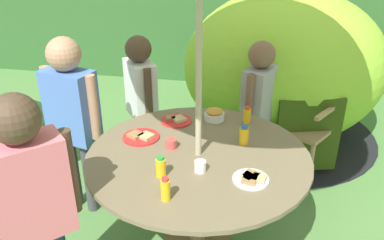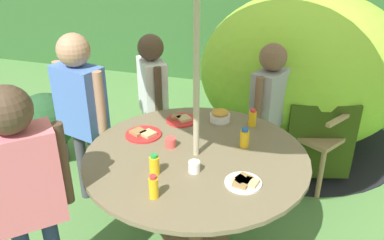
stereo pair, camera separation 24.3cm
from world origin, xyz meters
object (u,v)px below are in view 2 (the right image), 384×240
at_px(plate_mid_left, 143,134).
at_px(plate_far_left, 181,119).
at_px(child_in_pink_shirt, 23,179).
at_px(plate_mid_right, 244,182).
at_px(dome_tent, 303,71).
at_px(snack_bowl, 220,116).
at_px(child_in_blue_shirt, 80,101).
at_px(juice_bottle_near_left, 154,165).
at_px(potted_plant, 46,125).
at_px(cup_far, 194,167).
at_px(juice_bottle_center_front, 252,118).
at_px(cup_near, 171,142).
at_px(child_in_white_shirt, 153,88).
at_px(juice_bottle_near_right, 245,138).
at_px(garden_table, 196,172).
at_px(child_in_grey_shirt, 269,99).
at_px(wooden_chair, 323,116).
at_px(juice_bottle_far_right, 154,187).

bearing_deg(plate_mid_left, plate_far_left, 58.04).
relative_size(child_in_pink_shirt, plate_mid_right, 6.74).
distance_m(dome_tent, snack_bowl, 1.37).
xyz_separation_m(child_in_blue_shirt, juice_bottle_near_left, (0.77, -0.52, -0.07)).
relative_size(potted_plant, cup_far, 9.94).
relative_size(potted_plant, plate_mid_right, 3.29).
distance_m(dome_tent, child_in_blue_shirt, 2.10).
relative_size(plate_mid_left, juice_bottle_center_front, 1.96).
bearing_deg(cup_near, child_in_white_shirt, 119.31).
xyz_separation_m(plate_mid_left, juice_bottle_near_right, (0.66, 0.05, 0.05)).
height_order(plate_mid_right, cup_near, cup_near).
relative_size(potted_plant, juice_bottle_near_right, 5.23).
relative_size(garden_table, plate_mid_right, 6.79).
bearing_deg(child_in_grey_shirt, cup_far, 5.47).
xyz_separation_m(garden_table, juice_bottle_near_left, (-0.16, -0.26, 0.18)).
bearing_deg(wooden_chair, juice_bottle_near_left, -89.92).
relative_size(potted_plant, child_in_pink_shirt, 0.49).
xyz_separation_m(wooden_chair, cup_far, (-0.71, -1.38, 0.22)).
distance_m(child_in_pink_shirt, snack_bowl, 1.37).
distance_m(child_in_grey_shirt, juice_bottle_near_left, 1.24).
bearing_deg(child_in_white_shirt, potted_plant, -117.81).
relative_size(juice_bottle_far_right, cup_near, 1.87).
bearing_deg(juice_bottle_far_right, juice_bottle_center_front, 69.69).
relative_size(child_in_grey_shirt, juice_bottle_near_left, 9.85).
bearing_deg(plate_mid_left, potted_plant, 155.93).
xyz_separation_m(juice_bottle_far_right, juice_bottle_center_front, (0.35, 0.94, -0.01)).
bearing_deg(child_in_blue_shirt, cup_far, -8.82).
xyz_separation_m(dome_tent, potted_plant, (-2.13, -1.09, -0.36)).
bearing_deg(child_in_grey_shirt, plate_far_left, -29.36).
relative_size(snack_bowl, juice_bottle_near_left, 1.16).
relative_size(snack_bowl, cup_near, 2.01).
distance_m(child_in_white_shirt, child_in_pink_shirt, 1.49).
height_order(cup_near, cup_far, cup_far).
xyz_separation_m(plate_mid_right, juice_bottle_far_right, (-0.42, -0.24, 0.05)).
height_order(garden_table, wooden_chair, wooden_chair).
xyz_separation_m(child_in_grey_shirt, cup_near, (-0.51, -0.83, -0.01)).
bearing_deg(potted_plant, child_in_pink_shirt, -56.02).
bearing_deg(juice_bottle_near_right, potted_plant, 165.54).
distance_m(snack_bowl, juice_bottle_far_right, 0.95).
bearing_deg(dome_tent, juice_bottle_center_front, -118.01).
distance_m(dome_tent, child_in_white_shirt, 1.49).
bearing_deg(garden_table, juice_bottle_near_right, 34.75).
bearing_deg(child_in_pink_shirt, juice_bottle_near_right, -2.43).
bearing_deg(child_in_grey_shirt, plate_mid_right, 20.78).
distance_m(child_in_blue_shirt, plate_far_left, 0.73).
relative_size(wooden_chair, child_in_blue_shirt, 0.72).
height_order(dome_tent, child_in_pink_shirt, dome_tent).
xyz_separation_m(snack_bowl, plate_far_left, (-0.26, -0.08, -0.03)).
xyz_separation_m(potted_plant, juice_bottle_near_left, (1.42, -0.92, 0.42)).
height_order(garden_table, plate_mid_left, plate_mid_left).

